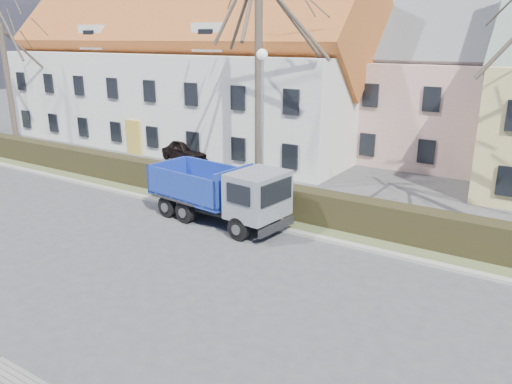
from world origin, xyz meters
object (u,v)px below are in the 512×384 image
Objects in this scene: dump_truck at (214,191)px; streetlight at (262,128)px; parked_car_a at (185,150)px; cart_frame at (176,206)px.

streetlight reaches higher than dump_truck.
streetlight is at bearing -102.41° from parked_car_a.
streetlight is 1.68× the size of parked_car_a.
parked_car_a reaches higher than cart_frame.
cart_frame is at bearing -128.81° from streetlight.
cart_frame is 9.39m from parked_car_a.
streetlight is 9.70m from parked_car_a.
parked_car_a is at bearing 128.07° from cart_frame.
streetlight is at bearing 87.60° from dump_truck.
parked_car_a is at bearing 143.27° from dump_truck.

